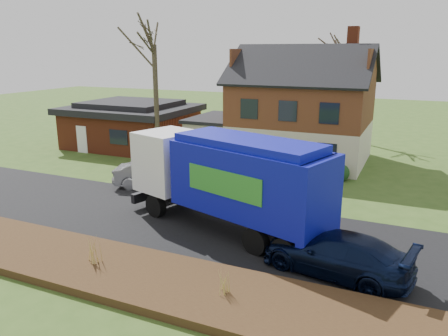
% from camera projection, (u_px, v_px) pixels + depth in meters
% --- Properties ---
extents(ground, '(120.00, 120.00, 0.00)m').
position_uv_depth(ground, '(182.00, 221.00, 20.33)').
color(ground, '#33501A').
rests_on(ground, ground).
extents(road, '(80.00, 7.00, 0.02)m').
position_uv_depth(road, '(182.00, 221.00, 20.33)').
color(road, black).
rests_on(road, ground).
extents(mulch_verge, '(80.00, 3.50, 0.30)m').
position_uv_depth(mulch_verge, '(108.00, 269.00, 15.62)').
color(mulch_verge, '#311D10').
rests_on(mulch_verge, ground).
extents(main_house, '(12.95, 8.95, 9.26)m').
position_uv_depth(main_house, '(295.00, 104.00, 30.95)').
color(main_house, beige).
rests_on(main_house, ground).
extents(ranch_house, '(9.80, 8.20, 3.70)m').
position_uv_depth(ranch_house, '(132.00, 124.00, 36.04)').
color(ranch_house, maroon).
rests_on(ranch_house, ground).
extents(garbage_truck, '(10.28, 5.52, 4.26)m').
position_uv_depth(garbage_truck, '(229.00, 177.00, 18.76)').
color(garbage_truck, black).
rests_on(garbage_truck, ground).
extents(silver_sedan, '(5.21, 3.24, 1.62)m').
position_uv_depth(silver_sedan, '(158.00, 174.00, 25.20)').
color(silver_sedan, '#919398').
rests_on(silver_sedan, ground).
extents(navy_wagon, '(5.62, 3.14, 1.54)m').
position_uv_depth(navy_wagon, '(336.00, 254.00, 15.39)').
color(navy_wagon, black).
rests_on(navy_wagon, ground).
extents(tree_front_west, '(3.78, 3.78, 11.23)m').
position_uv_depth(tree_front_west, '(153.00, 26.00, 28.68)').
color(tree_front_west, '#433A28').
rests_on(tree_front_west, ground).
extents(tree_back, '(3.40, 3.40, 10.76)m').
position_uv_depth(tree_back, '(347.00, 35.00, 37.17)').
color(tree_back, '#423227').
rests_on(tree_back, ground).
extents(grass_clump_mid, '(0.38, 0.31, 1.05)m').
position_uv_depth(grass_clump_mid, '(93.00, 249.00, 15.60)').
color(grass_clump_mid, tan).
rests_on(grass_clump_mid, mulch_verge).
extents(grass_clump_east, '(0.33, 0.27, 0.82)m').
position_uv_depth(grass_clump_east, '(222.00, 282.00, 13.64)').
color(grass_clump_east, tan).
rests_on(grass_clump_east, mulch_verge).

